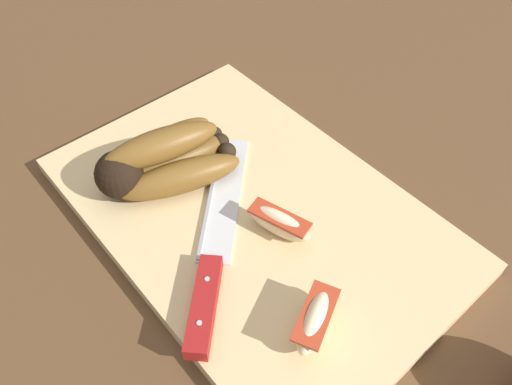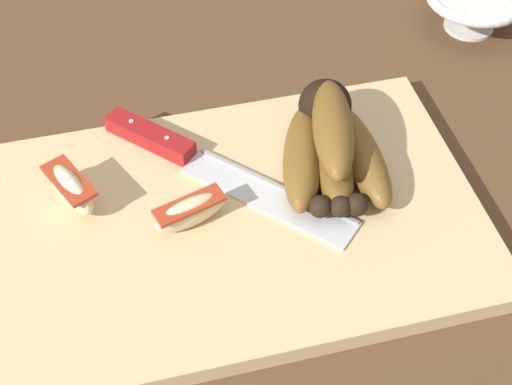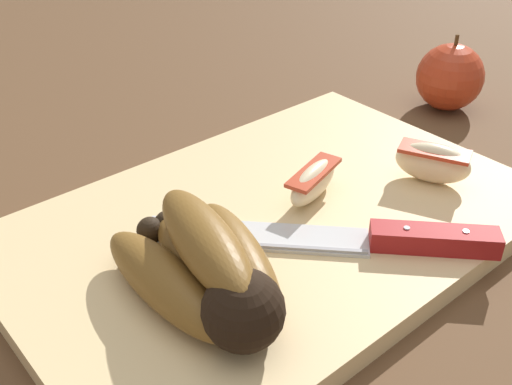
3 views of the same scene
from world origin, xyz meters
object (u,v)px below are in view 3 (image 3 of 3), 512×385
object	(u,v)px
banana_bunch	(208,269)
chefs_knife	(372,238)
apple_wedge_middle	(315,182)
apple_wedge_near	(433,162)
whole_apple	(450,77)

from	to	relation	value
banana_bunch	chefs_knife	distance (m)	0.14
chefs_knife	apple_wedge_middle	xyz separation A→B (m)	(-0.01, -0.08, 0.01)
apple_wedge_near	whole_apple	world-z (taller)	whole_apple
apple_wedge_middle	apple_wedge_near	bearing A→B (deg)	154.39
apple_wedge_middle	whole_apple	bearing A→B (deg)	-168.21
apple_wedge_middle	whole_apple	size ratio (longest dim) A/B	0.82
banana_bunch	apple_wedge_near	size ratio (longest dim) A/B	2.23
banana_bunch	chefs_knife	world-z (taller)	banana_bunch
chefs_knife	banana_bunch	bearing A→B (deg)	-14.44
chefs_knife	apple_wedge_near	bearing A→B (deg)	-166.20
chefs_knife	whole_apple	world-z (taller)	whole_apple
chefs_knife	whole_apple	xyz separation A→B (m)	(-0.30, -0.14, 0.01)
chefs_knife	apple_wedge_middle	distance (m)	0.08
banana_bunch	whole_apple	world-z (taller)	whole_apple
chefs_knife	apple_wedge_middle	bearing A→B (deg)	-99.71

